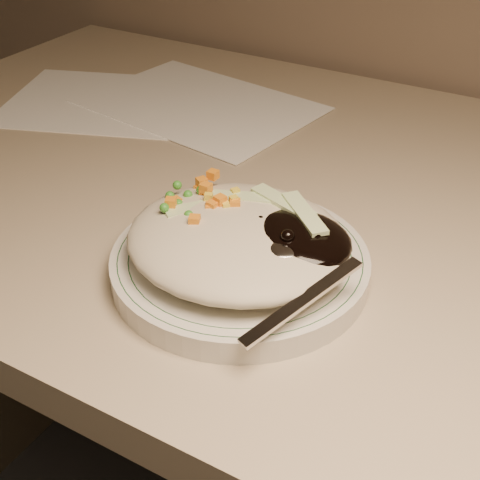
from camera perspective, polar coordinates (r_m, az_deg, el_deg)
The scene contains 5 objects.
desk at distance 0.81m, azimuth 11.44°, elevation -9.86°, with size 1.40×0.70×0.74m.
plate at distance 0.59m, azimuth 0.00°, elevation -2.11°, with size 0.23×0.23×0.02m, color silver.
plate_rim at distance 0.58m, azimuth 0.00°, elevation -1.31°, with size 0.21×0.21×0.00m.
meal at distance 0.56m, azimuth 0.34°, elevation 0.31°, with size 0.21×0.19×0.05m.
papers at distance 0.93m, azimuth -6.97°, elevation 11.50°, with size 0.44×0.33×0.00m.
Camera 1 is at (0.15, 0.80, 1.10)m, focal length 50.00 mm.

